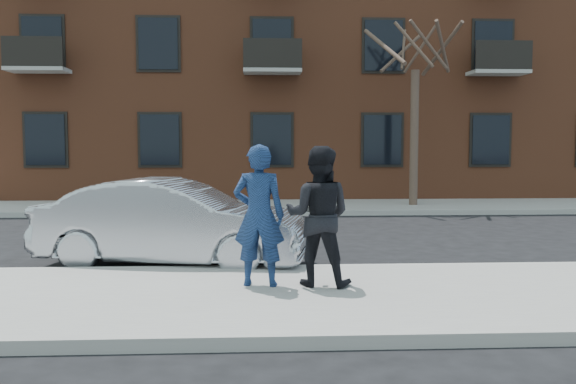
{
  "coord_description": "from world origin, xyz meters",
  "views": [
    {
      "loc": [
        -0.42,
        -7.89,
        2.05
      ],
      "look_at": [
        0.0,
        0.4,
        1.4
      ],
      "focal_mm": 38.0,
      "sensor_mm": 36.0,
      "label": 1
    }
  ],
  "objects": [
    {
      "name": "street_tree",
      "position": [
        4.5,
        11.0,
        5.52
      ],
      "size": [
        3.6,
        3.6,
        6.8
      ],
      "color": "#3D2D24",
      "rests_on": "far_sidewalk"
    },
    {
      "name": "ground",
      "position": [
        0.0,
        0.0,
        0.0
      ],
      "size": [
        100.0,
        100.0,
        0.0
      ],
      "primitive_type": "plane",
      "color": "black",
      "rests_on": "ground"
    },
    {
      "name": "near_curb",
      "position": [
        0.0,
        1.55,
        0.07
      ],
      "size": [
        50.0,
        0.1,
        0.15
      ],
      "primitive_type": "cube",
      "color": "#999691",
      "rests_on": "ground"
    },
    {
      "name": "apartment_building",
      "position": [
        2.0,
        18.0,
        6.16
      ],
      "size": [
        24.3,
        10.3,
        12.3
      ],
      "color": "brown",
      "rests_on": "ground"
    },
    {
      "name": "far_sidewalk",
      "position": [
        0.0,
        11.25,
        0.07
      ],
      "size": [
        50.0,
        3.5,
        0.15
      ],
      "primitive_type": "cube",
      "color": "gray",
      "rests_on": "ground"
    },
    {
      "name": "man_hoodie",
      "position": [
        -0.4,
        0.22,
        1.1
      ],
      "size": [
        0.75,
        0.57,
        1.9
      ],
      "rotation": [
        0.0,
        0.0,
        3.0
      ],
      "color": "navy",
      "rests_on": "near_sidewalk"
    },
    {
      "name": "near_sidewalk",
      "position": [
        0.0,
        -0.25,
        0.07
      ],
      "size": [
        50.0,
        3.5,
        0.15
      ],
      "primitive_type": "cube",
      "color": "gray",
      "rests_on": "ground"
    },
    {
      "name": "silver_sedan",
      "position": [
        -1.82,
        2.3,
        0.73
      ],
      "size": [
        4.67,
        2.36,
        1.47
      ],
      "primitive_type": "imported",
      "rotation": [
        0.0,
        0.0,
        1.38
      ],
      "color": "#999BA3",
      "rests_on": "ground"
    },
    {
      "name": "far_curb",
      "position": [
        0.0,
        9.45,
        0.07
      ],
      "size": [
        50.0,
        0.1,
        0.15
      ],
      "primitive_type": "cube",
      "color": "#999691",
      "rests_on": "ground"
    },
    {
      "name": "man_peacoat",
      "position": [
        0.4,
        0.21,
        1.09
      ],
      "size": [
        1.06,
        0.92,
        1.88
      ],
      "rotation": [
        0.0,
        0.0,
        2.88
      ],
      "color": "black",
      "rests_on": "near_sidewalk"
    }
  ]
}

